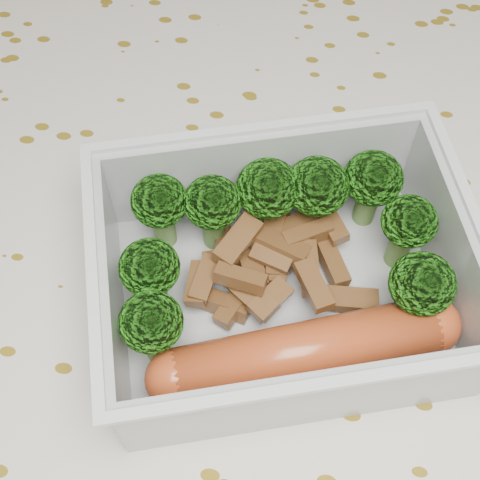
# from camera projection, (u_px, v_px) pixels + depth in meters

# --- Properties ---
(dining_table) EXTENTS (1.40, 0.90, 0.75)m
(dining_table) POSITION_uv_depth(u_px,v_px,m) (228.00, 322.00, 0.47)
(dining_table) COLOR brown
(dining_table) RESTS_ON ground
(tablecloth) EXTENTS (1.46, 0.96, 0.19)m
(tablecloth) POSITION_uv_depth(u_px,v_px,m) (227.00, 288.00, 0.42)
(tablecloth) COLOR silver
(tablecloth) RESTS_ON dining_table
(lunch_container) EXTENTS (0.23, 0.20, 0.07)m
(lunch_container) POSITION_uv_depth(u_px,v_px,m) (283.00, 283.00, 0.36)
(lunch_container) COLOR silver
(lunch_container) RESTS_ON tablecloth
(broccoli_florets) EXTENTS (0.17, 0.14, 0.05)m
(broccoli_florets) POSITION_uv_depth(u_px,v_px,m) (279.00, 227.00, 0.35)
(broccoli_florets) COLOR #608C3F
(broccoli_florets) RESTS_ON lunch_container
(meat_pile) EXTENTS (0.10, 0.08, 0.03)m
(meat_pile) POSITION_uv_depth(u_px,v_px,m) (266.00, 262.00, 0.37)
(meat_pile) COLOR brown
(meat_pile) RESTS_ON lunch_container
(sausage) EXTENTS (0.16, 0.08, 0.03)m
(sausage) POSITION_uv_depth(u_px,v_px,m) (306.00, 351.00, 0.34)
(sausage) COLOR #AB431C
(sausage) RESTS_ON lunch_container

